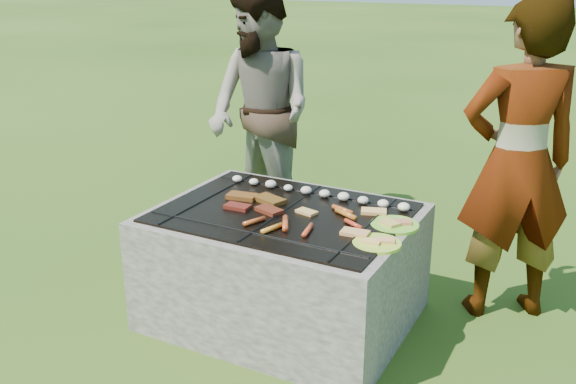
% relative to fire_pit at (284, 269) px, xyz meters
% --- Properties ---
extents(lawn, '(60.00, 60.00, 0.00)m').
position_rel_fire_pit_xyz_m(lawn, '(0.00, 0.00, -0.28)').
color(lawn, '#274711').
rests_on(lawn, ground).
extents(fire_pit, '(1.30, 1.00, 0.62)m').
position_rel_fire_pit_xyz_m(fire_pit, '(0.00, 0.00, 0.00)').
color(fire_pit, gray).
rests_on(fire_pit, ground).
extents(mushrooms, '(1.06, 0.06, 0.04)m').
position_rel_fire_pit_xyz_m(mushrooms, '(0.07, 0.29, 0.35)').
color(mushrooms, '#F1E3CC').
rests_on(mushrooms, fire_pit).
extents(pork_slabs, '(0.39, 0.27, 0.02)m').
position_rel_fire_pit_xyz_m(pork_slabs, '(-0.18, 0.03, 0.34)').
color(pork_slabs, '#A05B1D').
rests_on(pork_slabs, fire_pit).
extents(sausages, '(0.53, 0.48, 0.03)m').
position_rel_fire_pit_xyz_m(sausages, '(0.19, -0.09, 0.34)').
color(sausages, '#C96721').
rests_on(sausages, fire_pit).
extents(bread_on_grate, '(0.45, 0.40, 0.02)m').
position_rel_fire_pit_xyz_m(bread_on_grate, '(0.36, 0.04, 0.34)').
color(bread_on_grate, '#E2C073').
rests_on(bread_on_grate, fire_pit).
extents(plate_far, '(0.28, 0.28, 0.03)m').
position_rel_fire_pit_xyz_m(plate_far, '(0.56, 0.10, 0.33)').
color(plate_far, '#A5C930').
rests_on(plate_far, fire_pit).
extents(plate_near, '(0.27, 0.27, 0.03)m').
position_rel_fire_pit_xyz_m(plate_near, '(0.56, -0.15, 0.33)').
color(plate_near, '#D9E737').
rests_on(plate_near, fire_pit).
extents(cook, '(0.74, 0.67, 1.69)m').
position_rel_fire_pit_xyz_m(cook, '(1.02, 0.62, 0.56)').
color(cook, gray).
rests_on(cook, ground).
extents(bystander, '(1.01, 0.91, 1.70)m').
position_rel_fire_pit_xyz_m(bystander, '(-0.71, 0.99, 0.57)').
color(bystander, gray).
rests_on(bystander, ground).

